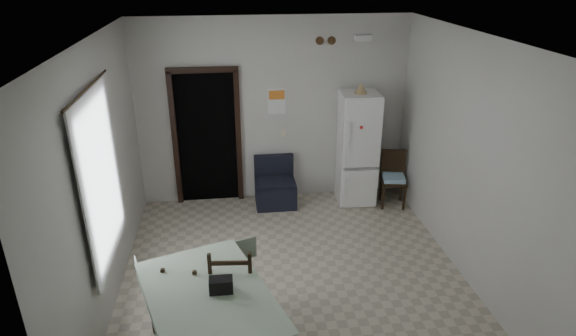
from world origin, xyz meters
The scene contains 24 objects.
ground centered at (0.00, 0.00, 0.00)m, with size 4.50×4.50×0.00m, color #B5AA94.
ceiling centered at (0.00, 0.00, 2.90)m, with size 4.20×4.50×0.02m, color white, non-canonical shape.
wall_back centered at (0.00, 2.25, 1.45)m, with size 4.20×0.02×2.90m, color beige, non-canonical shape.
wall_front centered at (0.00, -2.25, 1.45)m, with size 4.20×0.02×2.90m, color beige, non-canonical shape.
wall_left centered at (-2.10, 0.00, 1.45)m, with size 0.02×4.50×2.90m, color beige, non-canonical shape.
wall_right centered at (2.10, 0.00, 1.45)m, with size 0.02×4.50×2.90m, color beige, non-canonical shape.
doorway centered at (-1.05, 2.45, 1.06)m, with size 1.06×0.52×2.22m.
window_recess centered at (-2.15, -0.20, 1.55)m, with size 0.10×1.20×1.60m, color silver.
curtain centered at (-2.04, -0.20, 1.55)m, with size 0.02×1.45×1.85m, color silver.
curtain_rod centered at (-2.03, -0.20, 2.50)m, with size 0.02×0.02×1.60m, color black.
calendar centered at (0.05, 2.24, 1.62)m, with size 0.28×0.02×0.40m, color white.
calendar_image centered at (0.05, 2.23, 1.72)m, with size 0.24×0.01×0.14m, color orange.
light_switch centered at (0.15, 2.24, 1.10)m, with size 0.08×0.02×0.12m, color beige.
vent_left centered at (0.70, 2.23, 2.52)m, with size 0.12×0.12×0.03m, color brown.
vent_right centered at (0.88, 2.23, 2.52)m, with size 0.12×0.12×0.03m, color brown.
emergency_light centered at (1.35, 2.21, 2.55)m, with size 0.25×0.07×0.09m, color white.
fridge centered at (1.28, 1.93, 0.89)m, with size 0.58×0.58×1.79m, color white, non-canonical shape.
tan_cone centered at (1.28, 1.91, 1.87)m, with size 0.20×0.20×0.16m, color tan.
navy_seat centered at (-0.02, 1.93, 0.38)m, with size 0.63×0.61×0.76m, color black, non-canonical shape.
corner_chair centered at (1.83, 1.67, 0.44)m, with size 0.38×0.38×0.88m, color black, non-canonical shape.
dining_table centered at (-0.97, -1.32, 0.42)m, with size 1.05×1.60×0.83m, color #A5BCA0, non-canonical shape.
black_bag centered at (-0.85, -1.29, 0.90)m, with size 0.22×0.13×0.14m, color black.
dining_chair_far_left centered at (-1.22, -0.80, 0.44)m, with size 0.37×0.37×0.87m, color black, non-canonical shape.
dining_chair_far_right centered at (-0.74, -0.82, 0.53)m, with size 0.45×0.45×1.05m, color black, non-canonical shape.
Camera 1 is at (-0.70, -4.93, 3.64)m, focal length 30.00 mm.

